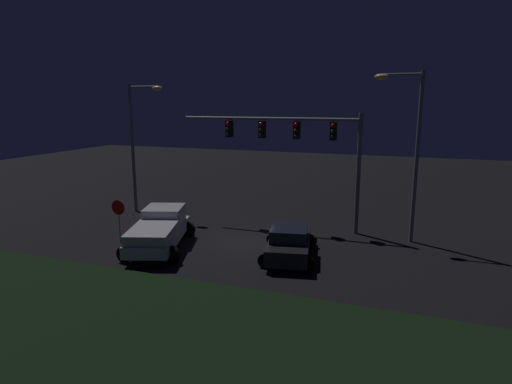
% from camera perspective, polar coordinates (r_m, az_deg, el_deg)
% --- Properties ---
extents(ground_plane, '(80.00, 80.00, 0.00)m').
position_cam_1_polar(ground_plane, '(22.31, -1.48, -6.50)').
color(ground_plane, black).
extents(grass_median, '(24.76, 7.82, 0.10)m').
position_cam_1_polar(grass_median, '(14.64, -15.73, -17.00)').
color(grass_median, black).
rests_on(grass_median, ground_plane).
extents(pickup_truck, '(3.97, 5.75, 1.80)m').
position_cam_1_polar(pickup_truck, '(21.59, -12.60, -4.64)').
color(pickup_truck, '#B7B7BC').
rests_on(pickup_truck, ground_plane).
extents(car_sedan, '(3.03, 4.67, 1.51)m').
position_cam_1_polar(car_sedan, '(19.89, 4.42, -6.59)').
color(car_sedan, black).
rests_on(car_sedan, ground_plane).
extents(traffic_signal_gantry, '(10.32, 0.56, 6.50)m').
position_cam_1_polar(traffic_signal_gantry, '(23.88, 5.46, 6.99)').
color(traffic_signal_gantry, slate).
rests_on(traffic_signal_gantry, ground_plane).
extents(street_lamp_left, '(2.46, 0.44, 8.07)m').
position_cam_1_polar(street_lamp_left, '(28.32, -15.28, 7.47)').
color(street_lamp_left, slate).
rests_on(street_lamp_left, ground_plane).
extents(street_lamp_right, '(2.35, 0.44, 8.46)m').
position_cam_1_polar(street_lamp_right, '(22.64, 19.52, 6.75)').
color(street_lamp_right, slate).
rests_on(street_lamp_right, ground_plane).
extents(stop_sign, '(0.76, 0.08, 2.23)m').
position_cam_1_polar(stop_sign, '(22.68, -17.69, -2.65)').
color(stop_sign, slate).
rests_on(stop_sign, ground_plane).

